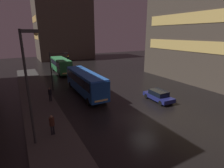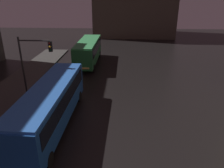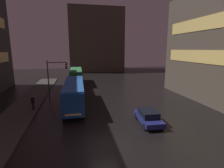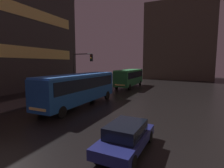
{
  "view_description": "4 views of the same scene",
  "coord_description": "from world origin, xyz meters",
  "px_view_note": "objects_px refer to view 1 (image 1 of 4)",
  "views": [
    {
      "loc": [
        -10.83,
        -12.61,
        8.64
      ],
      "look_at": [
        1.45,
        9.64,
        1.25
      ],
      "focal_mm": 28.0,
      "sensor_mm": 36.0,
      "label": 1
    },
    {
      "loc": [
        2.72,
        -3.34,
        9.45
      ],
      "look_at": [
        1.82,
        13.74,
        2.26
      ],
      "focal_mm": 35.0,
      "sensor_mm": 36.0,
      "label": 2
    },
    {
      "loc": [
        -2.06,
        -12.55,
        7.62
      ],
      "look_at": [
        3.13,
        12.87,
        2.42
      ],
      "focal_mm": 28.0,
      "sensor_mm": 36.0,
      "label": 3
    },
    {
      "loc": [
        7.8,
        -4.65,
        4.41
      ],
      "look_at": [
        0.65,
        11.79,
        2.31
      ],
      "focal_mm": 28.0,
      "sensor_mm": 36.0,
      "label": 4
    }
  ],
  "objects_px": {
    "bus_near": "(85,81)",
    "street_lamp_sidewalk": "(29,74)",
    "car_taxi": "(158,95)",
    "pedestrian_mid": "(52,123)",
    "pedestrian_near": "(50,93)",
    "traffic_light_main": "(58,64)",
    "bus_far": "(61,64)"
  },
  "relations": [
    {
      "from": "bus_near",
      "to": "car_taxi",
      "type": "relative_size",
      "value": 2.57
    },
    {
      "from": "bus_near",
      "to": "pedestrian_near",
      "type": "xyz_separation_m",
      "value": [
        -5.09,
        -0.66,
        -0.81
      ]
    },
    {
      "from": "bus_near",
      "to": "pedestrian_mid",
      "type": "relative_size",
      "value": 6.19
    },
    {
      "from": "bus_far",
      "to": "car_taxi",
      "type": "distance_m",
      "value": 24.27
    },
    {
      "from": "street_lamp_sidewalk",
      "to": "car_taxi",
      "type": "bearing_deg",
      "value": 9.02
    },
    {
      "from": "traffic_light_main",
      "to": "pedestrian_mid",
      "type": "bearing_deg",
      "value": -105.06
    },
    {
      "from": "car_taxi",
      "to": "pedestrian_mid",
      "type": "relative_size",
      "value": 2.41
    },
    {
      "from": "pedestrian_mid",
      "to": "traffic_light_main",
      "type": "height_order",
      "value": "traffic_light_main"
    },
    {
      "from": "traffic_light_main",
      "to": "street_lamp_sidewalk",
      "type": "distance_m",
      "value": 14.81
    },
    {
      "from": "pedestrian_near",
      "to": "pedestrian_mid",
      "type": "height_order",
      "value": "pedestrian_mid"
    },
    {
      "from": "bus_near",
      "to": "street_lamp_sidewalk",
      "type": "bearing_deg",
      "value": 52.24
    },
    {
      "from": "car_taxi",
      "to": "pedestrian_near",
      "type": "xyz_separation_m",
      "value": [
        -12.63,
        6.45,
        0.51
      ]
    },
    {
      "from": "bus_near",
      "to": "pedestrian_mid",
      "type": "height_order",
      "value": "bus_near"
    },
    {
      "from": "car_taxi",
      "to": "street_lamp_sidewalk",
      "type": "bearing_deg",
      "value": 11.66
    },
    {
      "from": "bus_near",
      "to": "car_taxi",
      "type": "height_order",
      "value": "bus_near"
    },
    {
      "from": "pedestrian_near",
      "to": "street_lamp_sidewalk",
      "type": "relative_size",
      "value": 0.2
    },
    {
      "from": "bus_near",
      "to": "pedestrian_near",
      "type": "distance_m",
      "value": 5.19
    },
    {
      "from": "bus_near",
      "to": "traffic_light_main",
      "type": "height_order",
      "value": "traffic_light_main"
    },
    {
      "from": "bus_far",
      "to": "pedestrian_mid",
      "type": "xyz_separation_m",
      "value": [
        -6.65,
        -24.93,
        -0.77
      ]
    },
    {
      "from": "pedestrian_near",
      "to": "traffic_light_main",
      "type": "xyz_separation_m",
      "value": [
        2.28,
        5.01,
        2.78
      ]
    },
    {
      "from": "bus_near",
      "to": "street_lamp_sidewalk",
      "type": "relative_size",
      "value": 1.28
    },
    {
      "from": "bus_near",
      "to": "traffic_light_main",
      "type": "relative_size",
      "value": 1.89
    },
    {
      "from": "bus_far",
      "to": "street_lamp_sidewalk",
      "type": "relative_size",
      "value": 1.12
    },
    {
      "from": "bus_far",
      "to": "pedestrian_mid",
      "type": "height_order",
      "value": "bus_far"
    },
    {
      "from": "pedestrian_mid",
      "to": "street_lamp_sidewalk",
      "type": "relative_size",
      "value": 0.21
    },
    {
      "from": "traffic_light_main",
      "to": "street_lamp_sidewalk",
      "type": "xyz_separation_m",
      "value": [
        -4.85,
        -13.87,
        1.83
      ]
    },
    {
      "from": "pedestrian_near",
      "to": "pedestrian_mid",
      "type": "xyz_separation_m",
      "value": [
        -1.29,
        -8.26,
        0.02
      ]
    },
    {
      "from": "car_taxi",
      "to": "pedestrian_near",
      "type": "bearing_deg",
      "value": -24.42
    },
    {
      "from": "pedestrian_mid",
      "to": "pedestrian_near",
      "type": "bearing_deg",
      "value": 86.5
    },
    {
      "from": "pedestrian_near",
      "to": "bus_far",
      "type": "bearing_deg",
      "value": 116.48
    },
    {
      "from": "bus_near",
      "to": "street_lamp_sidewalk",
      "type": "height_order",
      "value": "street_lamp_sidewalk"
    },
    {
      "from": "bus_near",
      "to": "traffic_light_main",
      "type": "distance_m",
      "value": 5.53
    }
  ]
}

